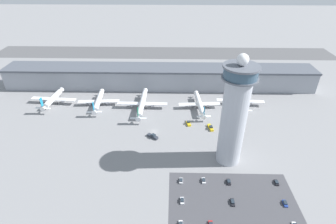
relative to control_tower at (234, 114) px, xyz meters
name	(u,v)px	position (x,y,z in m)	size (l,w,h in m)	color
ground_plane	(154,131)	(-45.85, 27.27, -32.01)	(1000.00, 1000.00, 0.00)	gray
terminal_building	(159,77)	(-45.85, 97.27, -22.24)	(274.46, 25.00, 19.34)	#9399A3
runway_strip	(163,53)	(-45.85, 191.98, -32.01)	(411.69, 44.00, 0.01)	#515154
control_tower	(234,114)	(0.00, 0.00, 0.00)	(18.48, 18.48, 65.70)	#ADB2BC
parking_lot_surface	(233,202)	(-2.69, -32.24, -32.01)	(64.00, 40.00, 0.01)	#424247
airplane_gate_alpha	(53,99)	(-130.74, 63.90, -27.38)	(37.31, 33.79, 13.73)	white
airplane_gate_bravo	(98,101)	(-93.23, 61.95, -28.01)	(33.25, 36.88, 12.76)	white
airplane_gate_charlie	(142,104)	(-57.49, 57.87, -27.41)	(39.76, 45.94, 13.54)	silver
airplane_gate_delta	(200,104)	(-12.15, 58.95, -27.87)	(32.96, 39.77, 12.00)	white
airplane_gate_echo	(241,101)	(21.28, 64.77, -27.72)	(38.14, 33.83, 13.85)	white
service_truck_catering	(211,128)	(-6.49, 31.42, -31.09)	(3.78, 8.16, 2.66)	black
service_truck_fuel	(153,136)	(-46.45, 20.12, -31.00)	(7.96, 6.57, 2.90)	black
service_truck_baggage	(188,123)	(-21.81, 36.33, -31.15)	(3.57, 6.10, 2.48)	black
car_silver_sedan	(229,182)	(-2.49, -19.13, -31.42)	(1.88, 4.23, 1.52)	black
car_navy_sedan	(233,202)	(-2.92, -32.52, -31.47)	(1.91, 4.76, 1.41)	black
car_grey_coupe	(204,181)	(-15.95, -18.46, -31.44)	(1.84, 4.23, 1.47)	black
car_white_wagon	(182,201)	(-27.95, -32.18, -31.42)	(1.91, 4.31, 1.52)	black
car_maroon_suv	(285,203)	(22.94, -32.65, -31.46)	(1.83, 4.30, 1.42)	black
car_green_van	(181,181)	(-28.22, -18.85, -31.43)	(2.03, 4.11, 1.50)	black
car_yellow_taxi	(276,183)	(23.19, -18.96, -31.49)	(1.92, 4.14, 1.36)	black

